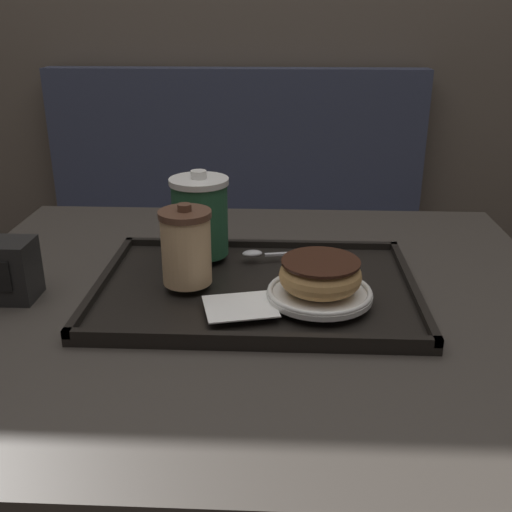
{
  "coord_description": "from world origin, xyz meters",
  "views": [
    {
      "loc": [
        0.05,
        -0.86,
        1.15
      ],
      "look_at": [
        0.01,
        0.01,
        0.8
      ],
      "focal_mm": 42.0,
      "sensor_mm": 36.0,
      "label": 1
    }
  ],
  "objects_px": {
    "coffee_cup_front": "(186,246)",
    "napkin_dispenser": "(0,270)",
    "donut_chocolate_glazed": "(320,275)",
    "spoon": "(270,253)",
    "coffee_cup_rear": "(200,216)"
  },
  "relations": [
    {
      "from": "coffee_cup_front",
      "to": "napkin_dispenser",
      "type": "height_order",
      "value": "coffee_cup_front"
    },
    {
      "from": "coffee_cup_rear",
      "to": "napkin_dispenser",
      "type": "height_order",
      "value": "coffee_cup_rear"
    },
    {
      "from": "coffee_cup_rear",
      "to": "coffee_cup_front",
      "type": "bearing_deg",
      "value": -92.59
    },
    {
      "from": "coffee_cup_rear",
      "to": "napkin_dispenser",
      "type": "relative_size",
      "value": 1.38
    },
    {
      "from": "coffee_cup_front",
      "to": "napkin_dispenser",
      "type": "relative_size",
      "value": 1.18
    },
    {
      "from": "donut_chocolate_glazed",
      "to": "coffee_cup_rear",
      "type": "bearing_deg",
      "value": 139.79
    },
    {
      "from": "coffee_cup_rear",
      "to": "napkin_dispenser",
      "type": "xyz_separation_m",
      "value": [
        -0.29,
        -0.14,
        -0.04
      ]
    },
    {
      "from": "napkin_dispenser",
      "to": "coffee_cup_rear",
      "type": "bearing_deg",
      "value": 26.17
    },
    {
      "from": "coffee_cup_front",
      "to": "spoon",
      "type": "xyz_separation_m",
      "value": [
        0.13,
        0.11,
        -0.05
      ]
    },
    {
      "from": "donut_chocolate_glazed",
      "to": "spoon",
      "type": "bearing_deg",
      "value": 115.97
    },
    {
      "from": "donut_chocolate_glazed",
      "to": "napkin_dispenser",
      "type": "relative_size",
      "value": 1.13
    },
    {
      "from": "coffee_cup_rear",
      "to": "napkin_dispenser",
      "type": "distance_m",
      "value": 0.33
    },
    {
      "from": "coffee_cup_front",
      "to": "spoon",
      "type": "bearing_deg",
      "value": 42.21
    },
    {
      "from": "coffee_cup_front",
      "to": "napkin_dispenser",
      "type": "distance_m",
      "value": 0.29
    },
    {
      "from": "coffee_cup_rear",
      "to": "spoon",
      "type": "height_order",
      "value": "coffee_cup_rear"
    }
  ]
}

